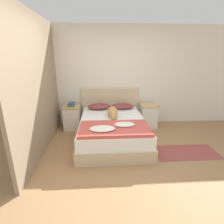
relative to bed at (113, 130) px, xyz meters
name	(u,v)px	position (x,y,z in m)	size (l,w,h in m)	color
ground_plane	(125,168)	(0.14, -1.05, -0.25)	(16.00, 16.00, 0.00)	#997047
wall_back	(115,77)	(0.14, 1.08, 1.03)	(9.00, 0.06, 2.55)	silver
wall_side_left	(42,84)	(-1.41, 0.00, 1.03)	(0.06, 3.10, 2.55)	gray
bed	(113,130)	(0.00, 0.00, 0.00)	(1.43, 1.97, 0.50)	#C6B28E
headboard	(110,105)	(0.00, 1.01, 0.28)	(1.51, 0.06, 1.01)	#C6B28E
nightstand_left	(72,117)	(-0.99, 0.75, 0.06)	(0.43, 0.46, 0.60)	silver
nightstand_right	(148,116)	(0.99, 0.75, 0.06)	(0.43, 0.46, 0.60)	silver
pillow_left	(99,107)	(-0.30, 0.77, 0.32)	(0.57, 0.34, 0.14)	brown
pillow_right	(122,106)	(0.30, 0.77, 0.32)	(0.57, 0.34, 0.14)	brown
quilt	(114,128)	(-0.01, -0.58, 0.29)	(1.30, 0.72, 0.11)	#BC4C42
dog	(113,112)	(0.02, 0.19, 0.35)	(0.23, 0.70, 0.21)	tan
book_stack	(71,104)	(-1.00, 0.76, 0.39)	(0.17, 0.23, 0.08)	#337547
rug	(186,152)	(1.42, -0.61, -0.24)	(1.22, 0.59, 0.00)	#93423D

